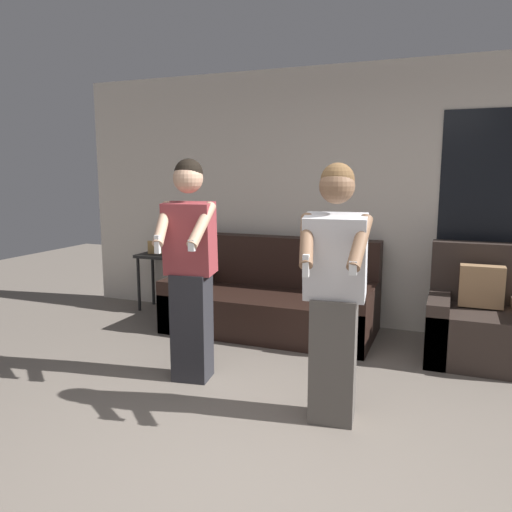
{
  "coord_description": "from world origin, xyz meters",
  "views": [
    {
      "loc": [
        0.86,
        -2.19,
        1.61
      ],
      "look_at": [
        -0.39,
        0.99,
        1.04
      ],
      "focal_mm": 35.0,
      "sensor_mm": 36.0,
      "label": 1
    }
  ],
  "objects_px": {
    "person_left": "(190,268)",
    "person_right": "(334,293)",
    "armchair": "(479,322)",
    "side_table": "(164,263)",
    "couch": "(273,301)"
  },
  "relations": [
    {
      "from": "person_left",
      "to": "person_right",
      "type": "bearing_deg",
      "value": -12.58
    },
    {
      "from": "armchair",
      "to": "person_left",
      "type": "xyz_separation_m",
      "value": [
        -2.11,
        -1.31,
        0.56
      ]
    },
    {
      "from": "armchair",
      "to": "side_table",
      "type": "relative_size",
      "value": 1.21
    },
    {
      "from": "person_right",
      "to": "couch",
      "type": "bearing_deg",
      "value": 121.04
    },
    {
      "from": "couch",
      "to": "side_table",
      "type": "height_order",
      "value": "couch"
    },
    {
      "from": "couch",
      "to": "person_left",
      "type": "xyz_separation_m",
      "value": [
        -0.16,
        -1.42,
        0.59
      ]
    },
    {
      "from": "couch",
      "to": "side_table",
      "type": "xyz_separation_m",
      "value": [
        -1.46,
        0.25,
        0.26
      ]
    },
    {
      "from": "side_table",
      "to": "person_left",
      "type": "height_order",
      "value": "person_left"
    },
    {
      "from": "armchair",
      "to": "person_right",
      "type": "bearing_deg",
      "value": -120.74
    },
    {
      "from": "person_left",
      "to": "person_right",
      "type": "distance_m",
      "value": 1.21
    },
    {
      "from": "side_table",
      "to": "armchair",
      "type": "bearing_deg",
      "value": -6.21
    },
    {
      "from": "armchair",
      "to": "person_right",
      "type": "distance_m",
      "value": 1.9
    },
    {
      "from": "couch",
      "to": "person_left",
      "type": "bearing_deg",
      "value": -96.6
    },
    {
      "from": "couch",
      "to": "person_right",
      "type": "relative_size",
      "value": 1.25
    },
    {
      "from": "person_left",
      "to": "person_right",
      "type": "xyz_separation_m",
      "value": [
        1.18,
        -0.26,
        -0.03
      ]
    }
  ]
}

